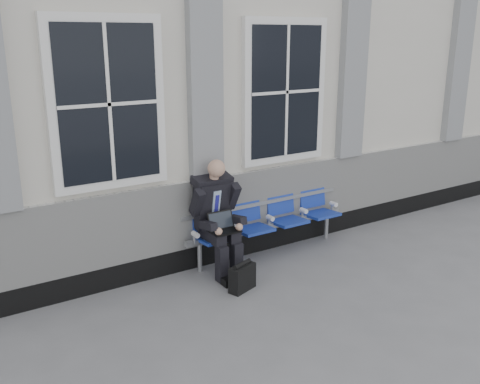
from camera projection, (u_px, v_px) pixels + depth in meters
ground at (330, 288)px, 6.58m from camera, size 70.00×70.00×0.00m
station_building at (191, 84)px, 8.74m from camera, size 14.40×4.40×4.49m
bench at (267, 216)px, 7.49m from camera, size 2.60×0.47×0.91m
businessman at (217, 213)px, 6.83m from camera, size 0.62×0.84×1.51m
briefcase at (242, 277)px, 6.48m from camera, size 0.39×0.26×0.37m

